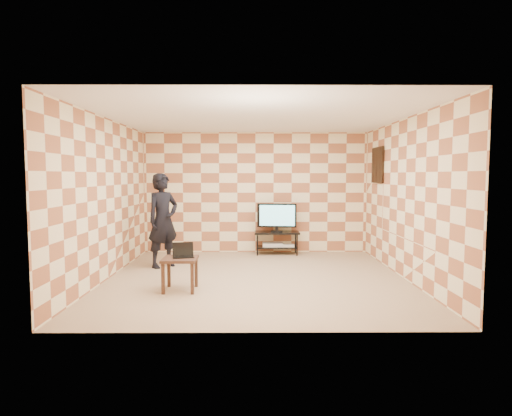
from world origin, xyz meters
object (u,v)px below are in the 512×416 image
object	(u,v)px
tv	(277,216)
person	(163,220)
side_table	(180,264)
tv_stand	(277,238)

from	to	relation	value
tv	person	size ratio (longest dim) A/B	0.48
tv	side_table	distance (m)	3.41
tv_stand	tv	world-z (taller)	tv
person	tv	bearing A→B (deg)	-16.71
tv	side_table	size ratio (longest dim) A/B	1.68
tv_stand	side_table	distance (m)	3.39
tv_stand	side_table	size ratio (longest dim) A/B	1.91
tv_stand	person	size ratio (longest dim) A/B	0.55
tv	person	xyz separation A→B (m)	(-2.23, -1.28, 0.04)
side_table	tv_stand	bearing A→B (deg)	61.26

